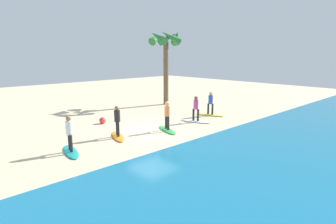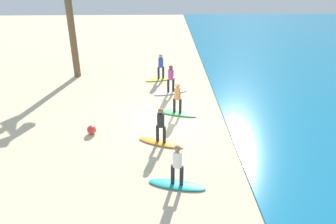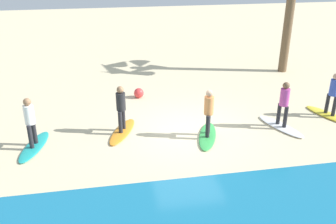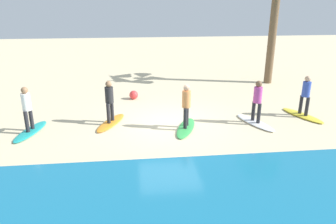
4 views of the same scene
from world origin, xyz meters
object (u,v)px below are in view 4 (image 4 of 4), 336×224
object	(u,v)px
surfboard_orange	(111,123)
surfer_teal	(27,106)
surfboard_teal	(31,131)
surfer_yellow	(306,93)
surfer_white	(257,98)
surfboard_yellow	(302,115)
surfboard_white	(255,122)
surfer_green	(186,103)
beach_ball	(134,95)
surfboard_green	(186,128)
surfer_orange	(109,99)

from	to	relation	value
surfboard_orange	surfer_teal	size ratio (longest dim) A/B	1.28
surfboard_orange	surfboard_teal	size ratio (longest dim) A/B	1.00
surfer_yellow	surfer_white	xyz separation A→B (m)	(2.27, 0.57, 0.00)
surfer_yellow	surfer_white	distance (m)	2.34
surfboard_yellow	surfer_yellow	size ratio (longest dim) A/B	1.28
surfer_yellow	surfboard_white	distance (m)	2.54
surfer_green	surfboard_orange	bearing A→B (deg)	-16.83
surfer_white	surfer_green	world-z (taller)	same
surfboard_orange	surfer_teal	world-z (taller)	surfer_teal
surfboard_yellow	beach_ball	size ratio (longest dim) A/B	4.95
surfboard_green	surfboard_white	bearing A→B (deg)	114.77
beach_ball	surfboard_orange	bearing A→B (deg)	73.78
surfer_yellow	surfer_orange	world-z (taller)	same
surfboard_white	surfer_orange	size ratio (longest dim) A/B	1.28
surfboard_yellow	surfer_white	world-z (taller)	surfer_white
surfboard_teal	surfer_teal	size ratio (longest dim) A/B	1.28
surfer_green	surfboard_orange	distance (m)	3.14
surfboard_white	surfer_white	distance (m)	0.99
surfboard_green	surfboard_orange	size ratio (longest dim) A/B	1.00
surfer_white	surfer_teal	size ratio (longest dim) A/B	1.00
surfer_white	surfer_green	xyz separation A→B (m)	(2.81, 0.24, 0.00)
surfboard_yellow	surfer_teal	size ratio (longest dim) A/B	1.28
surfboard_white	surfboard_green	world-z (taller)	same
surfer_green	surfer_orange	bearing A→B (deg)	-16.83
surfer_yellow	surfboard_orange	bearing A→B (deg)	-0.37
surfer_white	beach_ball	bearing A→B (deg)	-39.03
beach_ball	surfer_green	bearing A→B (deg)	115.22
surfboard_yellow	surfer_orange	size ratio (longest dim) A/B	1.28
beach_ball	surfboard_white	bearing A→B (deg)	140.97
surfboard_teal	surfboard_yellow	bearing A→B (deg)	106.44
surfer_yellow	surfer_green	distance (m)	5.14
surfer_white	beach_ball	size ratio (longest dim) A/B	3.87
surfboard_white	surfboard_teal	xyz separation A→B (m)	(8.55, -0.06, 0.00)
surfer_white	surfer_orange	size ratio (longest dim) A/B	1.00
surfboard_white	surfer_yellow	bearing A→B (deg)	84.38
surfer_yellow	surfboard_orange	xyz separation A→B (m)	(7.93, -0.05, -0.99)
surfboard_green	surfer_teal	bearing A→B (deg)	-73.12
surfboard_teal	surfer_green	bearing A→B (deg)	100.73
surfboard_teal	beach_ball	world-z (taller)	beach_ball
surfboard_green	surfer_green	bearing A→B (deg)	-25.11
surfboard_teal	surfer_teal	bearing A→B (deg)	-166.25
surfboard_white	surfboard_green	xyz separation A→B (m)	(2.81, 0.24, 0.00)
surfer_green	surfboard_yellow	bearing A→B (deg)	-170.92
surfer_yellow	surfer_white	size ratio (longest dim) A/B	1.00
surfer_green	surfboard_teal	xyz separation A→B (m)	(5.74, -0.30, -0.99)
surfboard_teal	beach_ball	bearing A→B (deg)	148.30
surfer_yellow	surfer_green	bearing A→B (deg)	9.08
surfer_teal	beach_ball	world-z (taller)	surfer_teal
surfer_yellow	surfer_green	size ratio (longest dim) A/B	1.00
surfer_orange	surfer_white	bearing A→B (deg)	173.72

